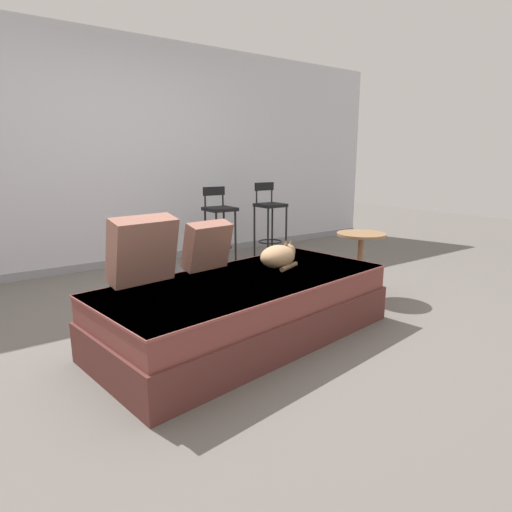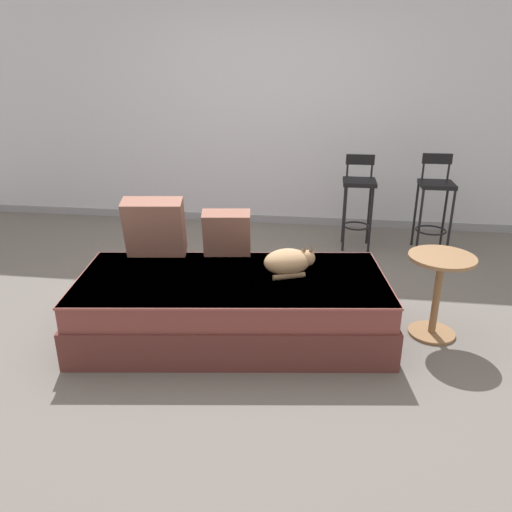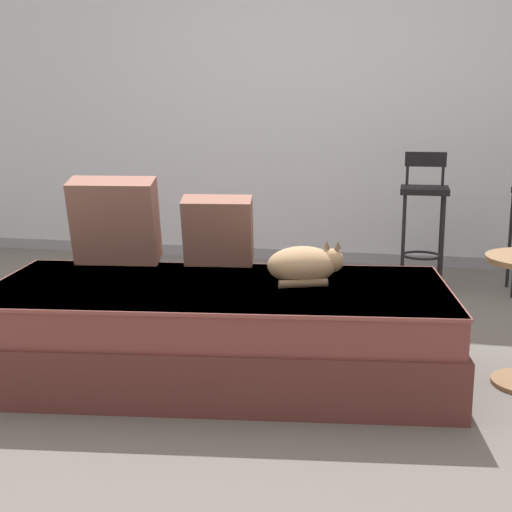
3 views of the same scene
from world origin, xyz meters
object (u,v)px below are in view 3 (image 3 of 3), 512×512
(cat, at_px, (305,265))
(bar_stool_near_window, at_px, (424,207))
(throw_pillow_corner, at_px, (115,221))
(throw_pillow_middle, at_px, (218,231))
(couch, at_px, (220,330))

(cat, distance_m, bar_stool_near_window, 1.88)
(throw_pillow_corner, xyz_separation_m, throw_pillow_middle, (0.52, 0.07, -0.04))
(couch, relative_size, cat, 5.69)
(throw_pillow_middle, xyz_separation_m, cat, (0.48, -0.25, -0.10))
(couch, relative_size, bar_stool_near_window, 2.38)
(couch, height_order, cat, cat)
(throw_pillow_middle, height_order, cat, throw_pillow_middle)
(cat, relative_size, bar_stool_near_window, 0.42)
(couch, xyz_separation_m, throw_pillow_middle, (-0.10, 0.36, 0.40))
(couch, relative_size, throw_pillow_corner, 4.81)
(throw_pillow_middle, height_order, bar_stool_near_window, bar_stool_near_window)
(throw_pillow_middle, relative_size, cat, 0.95)
(cat, bearing_deg, bar_stool_near_window, 72.91)
(throw_pillow_corner, bearing_deg, throw_pillow_middle, 7.72)
(throw_pillow_corner, relative_size, bar_stool_near_window, 0.49)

